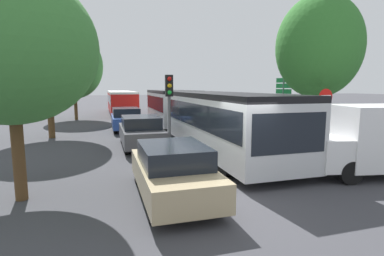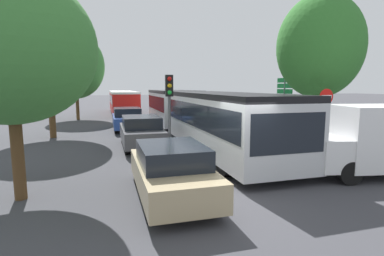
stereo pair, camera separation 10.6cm
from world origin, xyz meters
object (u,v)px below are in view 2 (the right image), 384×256
Objects in this scene: queued_car_tan at (171,171)px; tree_right_near at (320,47)px; queued_car_graphite at (141,131)px; traffic_light at (169,96)px; tree_left_mid at (48,47)px; no_entry_sign at (325,110)px; queued_car_blue at (127,119)px; city_bus_rear at (123,101)px; articulated_bus at (196,112)px; direction_sign_post at (284,92)px; tree_left_far at (75,67)px; tree_left_near at (9,52)px.

queued_car_tan is 0.54× the size of tree_right_near.
queued_car_graphite is at bearing 175.64° from tree_right_near.
traffic_light reaches higher than queued_car_graphite.
tree_left_mid is (-4.63, 4.06, 4.32)m from queued_car_graphite.
traffic_light is at bearing -100.41° from no_entry_sign.
queued_car_blue is at bearing 2.47° from queued_car_graphite.
city_bus_rear is 2.59× the size of queued_car_graphite.
articulated_bus is 8.93m from tree_left_mid.
traffic_light is 1.21× the size of no_entry_sign.
direction_sign_post is (8.98, 1.96, 1.80)m from queued_car_graphite.
queued_car_tan is 12.70m from direction_sign_post.
tree_left_far reaches higher than direction_sign_post.
tree_left_near is (-12.75, -7.88, 1.19)m from direction_sign_post.
queued_car_graphite is 1.21× the size of direction_sign_post.
no_entry_sign is 4.23m from tree_right_near.
city_bus_rear is 7.04m from tree_left_far.
articulated_bus is 1.58× the size of city_bus_rear.
tree_left_near is (-4.79, -3.98, 1.26)m from traffic_light.
tree_left_mid is 14.68m from tree_right_near.
queued_car_tan is 5.37m from traffic_light.
articulated_bus is 17.36m from city_bus_rear.
queued_car_blue is (-0.25, -12.56, -0.64)m from city_bus_rear.
direction_sign_post is at bearing 92.69° from articulated_bus.
traffic_light is (1.02, -1.95, 1.74)m from queued_car_graphite.
queued_car_graphite is 1.54× the size of no_entry_sign.
city_bus_rear is at bearing -0.40° from queued_car_graphite.
queued_car_tan is at bearing -64.23° from no_entry_sign.
tree_left_mid is at bearing 114.41° from queued_car_blue.
traffic_light is at bearing 19.99° from direction_sign_post.
tree_left_mid is (-13.60, 2.11, 2.51)m from direction_sign_post.
tree_right_near reaches higher than no_entry_sign.
direction_sign_post is at bearing 120.18° from traffic_light.
queued_car_blue is 0.55× the size of tree_left_mid.
tree_left_mid reaches higher than queued_car_blue.
no_entry_sign is at bearing -64.89° from queued_car_tan.
direction_sign_post is at bearing -45.70° from queued_car_tan.
articulated_bus is 2.34× the size of tree_right_near.
queued_car_graphite is (-3.19, -1.59, -0.77)m from articulated_bus.
tree_right_near is (9.34, -19.34, 3.58)m from city_bus_rear.
queued_car_tan is at bearing -6.53° from traffic_light.
queued_car_tan is at bearing -20.97° from articulated_bus.
queued_car_graphite is 1.28× the size of traffic_light.
tree_left_mid is 1.05× the size of tree_left_far.
queued_car_tan is 21.67m from tree_left_far.
tree_left_near is at bearing 25.61° from direction_sign_post.
tree_left_mid reaches higher than direction_sign_post.
queued_car_blue is 10.34m from direction_sign_post.
queued_car_tan is at bearing -145.86° from tree_right_near.
queued_car_graphite is 10.20m from tree_right_near.
traffic_light is at bearing -71.61° from tree_left_far.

